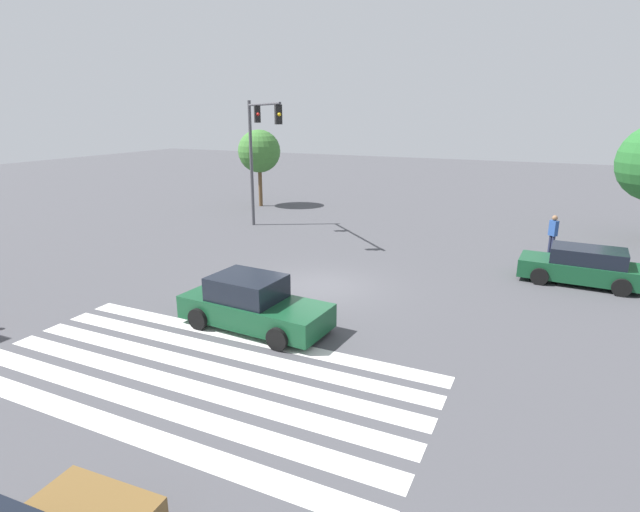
% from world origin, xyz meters
% --- Properties ---
extents(ground_plane, '(111.99, 111.99, 0.00)m').
position_xyz_m(ground_plane, '(0.00, 0.00, 0.00)').
color(ground_plane, '#47474C').
extents(crosswalk_markings, '(11.69, 5.35, 0.01)m').
position_xyz_m(crosswalk_markings, '(0.00, -7.26, 0.00)').
color(crosswalk_markings, silver).
rests_on(crosswalk_markings, ground_plane).
extents(traffic_signal_mast, '(4.61, 4.61, 6.92)m').
position_xyz_m(traffic_signal_mast, '(-6.77, 6.77, 4.95)').
color(traffic_signal_mast, '#47474C').
rests_on(traffic_signal_mast, ground_plane).
extents(car_0, '(4.41, 2.10, 1.41)m').
position_xyz_m(car_0, '(8.84, 4.61, 0.68)').
color(car_0, '#144728').
rests_on(car_0, ground_plane).
extents(car_1, '(4.70, 2.30, 1.59)m').
position_xyz_m(car_1, '(-0.29, -4.12, 0.72)').
color(car_1, '#144728').
rests_on(car_1, ground_plane).
extents(pedestrian, '(0.41, 0.40, 1.83)m').
position_xyz_m(pedestrian, '(7.70, 8.55, 1.04)').
color(pedestrian, '#232842').
rests_on(pedestrian, ground_plane).
extents(tree_corner_a, '(2.87, 2.87, 5.19)m').
position_xyz_m(tree_corner_a, '(-10.91, 13.47, 3.74)').
color(tree_corner_a, brown).
rests_on(tree_corner_a, ground_plane).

